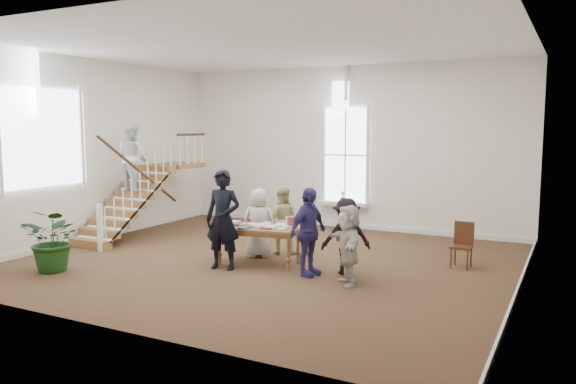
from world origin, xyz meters
The scene contains 12 objects.
ground centered at (0.00, 0.00, 0.00)m, with size 10.00×10.00×0.00m, color #472E1C.
room_shell centered at (0.00, 4.39, 0.40)m, with size 10.49×10.00×10.00m.
staircase centered at (-4.34, 0.75, 1.62)m, with size 1.10×4.10×2.92m.
library_table centered at (-0.01, -0.30, 0.72)m, with size 1.81×1.11×0.86m.
police_officer centered at (-0.47, -0.96, 1.00)m, with size 0.73×0.48×2.01m, color black.
elderly_woman centered at (-0.37, 0.29, 0.76)m, with size 0.74×0.48×1.52m, color beige.
person_yellow centered at (-0.07, 0.79, 0.77)m, with size 0.75×0.58×1.54m, color #CBC27F.
woman_cluster_a centered at (1.26, -0.63, 0.85)m, with size 1.00×0.42×1.71m, color navy.
woman_cluster_b centered at (1.86, -0.18, 0.74)m, with size 0.96×0.55×1.49m, color black.
woman_cluster_c centered at (2.16, -0.83, 0.73)m, with size 1.36×0.43×1.46m, color beige.
floor_plant centered at (-3.33, -2.66, 0.63)m, with size 1.14×0.99×1.27m, color #163C13.
side_chair centered at (3.77, 1.42, 0.51)m, with size 0.42×0.42×0.92m.
Camera 1 is at (5.78, -10.18, 2.90)m, focal length 35.00 mm.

